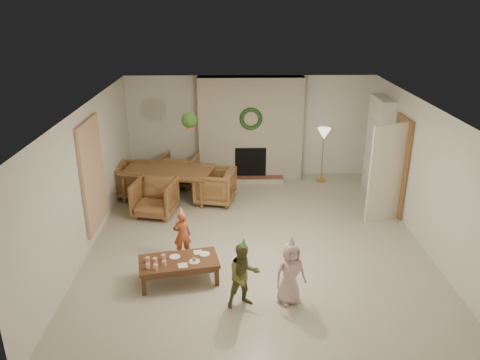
{
  "coord_description": "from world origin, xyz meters",
  "views": [
    {
      "loc": [
        -0.43,
        -7.75,
        4.24
      ],
      "look_at": [
        -0.3,
        0.4,
        1.05
      ],
      "focal_mm": 35.18,
      "sensor_mm": 36.0,
      "label": 1
    }
  ],
  "objects_px": {
    "dining_table": "(168,184)",
    "dining_chair_right": "(215,186)",
    "dining_chair_far": "(180,170)",
    "child_red": "(182,235)",
    "dining_chair_left": "(132,180)",
    "child_pink": "(290,273)",
    "coffee_table_top": "(179,262)",
    "child_plaid": "(244,276)",
    "dining_chair_near": "(155,198)"
  },
  "relations": [
    {
      "from": "dining_chair_far",
      "to": "child_plaid",
      "type": "bearing_deg",
      "value": 117.92
    },
    {
      "from": "dining_table",
      "to": "dining_chair_near",
      "type": "xyz_separation_m",
      "value": [
        -0.17,
        -0.84,
        0.04
      ]
    },
    {
      "from": "dining_chair_near",
      "to": "coffee_table_top",
      "type": "relative_size",
      "value": 0.67
    },
    {
      "from": "dining_chair_near",
      "to": "child_pink",
      "type": "bearing_deg",
      "value": -39.77
    },
    {
      "from": "dining_table",
      "to": "coffee_table_top",
      "type": "distance_m",
      "value": 3.35
    },
    {
      "from": "dining_table",
      "to": "child_red",
      "type": "relative_size",
      "value": 2.31
    },
    {
      "from": "dining_chair_near",
      "to": "dining_table",
      "type": "bearing_deg",
      "value": 90.0
    },
    {
      "from": "dining_chair_right",
      "to": "child_red",
      "type": "height_order",
      "value": "child_red"
    },
    {
      "from": "child_red",
      "to": "dining_chair_left",
      "type": "bearing_deg",
      "value": -76.4
    },
    {
      "from": "dining_chair_near",
      "to": "dining_chair_right",
      "type": "distance_m",
      "value": 1.37
    },
    {
      "from": "dining_chair_far",
      "to": "child_pink",
      "type": "height_order",
      "value": "child_pink"
    },
    {
      "from": "child_plaid",
      "to": "dining_table",
      "type": "bearing_deg",
      "value": 93.89
    },
    {
      "from": "dining_chair_right",
      "to": "coffee_table_top",
      "type": "relative_size",
      "value": 0.67
    },
    {
      "from": "dining_chair_right",
      "to": "child_plaid",
      "type": "relative_size",
      "value": 0.83
    },
    {
      "from": "dining_chair_near",
      "to": "child_plaid",
      "type": "bearing_deg",
      "value": -49.16
    },
    {
      "from": "dining_chair_right",
      "to": "child_plaid",
      "type": "bearing_deg",
      "value": 19.65
    },
    {
      "from": "dining_chair_right",
      "to": "child_pink",
      "type": "height_order",
      "value": "child_pink"
    },
    {
      "from": "dining_chair_far",
      "to": "child_pink",
      "type": "relative_size",
      "value": 0.85
    },
    {
      "from": "coffee_table_top",
      "to": "child_pink",
      "type": "xyz_separation_m",
      "value": [
        1.69,
        -0.56,
        0.14
      ]
    },
    {
      "from": "coffee_table_top",
      "to": "child_red",
      "type": "distance_m",
      "value": 0.77
    },
    {
      "from": "dining_chair_right",
      "to": "child_pink",
      "type": "bearing_deg",
      "value": 29.91
    },
    {
      "from": "child_red",
      "to": "child_pink",
      "type": "xyz_separation_m",
      "value": [
        1.71,
        -1.33,
        0.07
      ]
    },
    {
      "from": "coffee_table_top",
      "to": "dining_chair_right",
      "type": "bearing_deg",
      "value": 69.57
    },
    {
      "from": "dining_chair_left",
      "to": "child_pink",
      "type": "height_order",
      "value": "child_pink"
    },
    {
      "from": "dining_chair_near",
      "to": "child_plaid",
      "type": "distance_m",
      "value": 3.58
    },
    {
      "from": "coffee_table_top",
      "to": "child_pink",
      "type": "relative_size",
      "value": 1.27
    },
    {
      "from": "coffee_table_top",
      "to": "dining_table",
      "type": "bearing_deg",
      "value": 88.1
    },
    {
      "from": "dining_chair_far",
      "to": "dining_chair_left",
      "type": "height_order",
      "value": "same"
    },
    {
      "from": "child_pink",
      "to": "dining_chair_left",
      "type": "bearing_deg",
      "value": 107.11
    },
    {
      "from": "dining_chair_left",
      "to": "dining_chair_near",
      "type": "bearing_deg",
      "value": -135.0
    },
    {
      "from": "dining_chair_left",
      "to": "dining_chair_right",
      "type": "relative_size",
      "value": 1.0
    },
    {
      "from": "dining_chair_far",
      "to": "child_plaid",
      "type": "distance_m",
      "value": 4.99
    },
    {
      "from": "dining_chair_left",
      "to": "child_pink",
      "type": "relative_size",
      "value": 0.85
    },
    {
      "from": "child_pink",
      "to": "coffee_table_top",
      "type": "bearing_deg",
      "value": 141.04
    },
    {
      "from": "dining_chair_far",
      "to": "child_red",
      "type": "height_order",
      "value": "child_red"
    },
    {
      "from": "coffee_table_top",
      "to": "child_plaid",
      "type": "height_order",
      "value": "child_plaid"
    },
    {
      "from": "dining_chair_left",
      "to": "dining_table",
      "type": "bearing_deg",
      "value": -90.0
    },
    {
      "from": "dining_table",
      "to": "dining_chair_far",
      "type": "height_order",
      "value": "dining_chair_far"
    },
    {
      "from": "dining_table",
      "to": "dining_chair_far",
      "type": "distance_m",
      "value": 0.85
    },
    {
      "from": "dining_chair_right",
      "to": "child_plaid",
      "type": "xyz_separation_m",
      "value": [
        0.54,
        -3.74,
        0.12
      ]
    },
    {
      "from": "dining_table",
      "to": "dining_chair_left",
      "type": "relative_size",
      "value": 2.34
    },
    {
      "from": "dining_chair_far",
      "to": "dining_chair_right",
      "type": "height_order",
      "value": "same"
    },
    {
      "from": "coffee_table_top",
      "to": "child_plaid",
      "type": "distance_m",
      "value": 1.21
    },
    {
      "from": "dining_chair_right",
      "to": "child_plaid",
      "type": "height_order",
      "value": "child_plaid"
    },
    {
      "from": "child_pink",
      "to": "dining_chair_near",
      "type": "bearing_deg",
      "value": 108.35
    },
    {
      "from": "dining_chair_far",
      "to": "child_red",
      "type": "xyz_separation_m",
      "value": [
        0.4,
        -3.37,
        0.04
      ]
    },
    {
      "from": "dining_table",
      "to": "dining_chair_right",
      "type": "distance_m",
      "value": 1.07
    },
    {
      "from": "coffee_table_top",
      "to": "child_pink",
      "type": "bearing_deg",
      "value": -30.36
    },
    {
      "from": "child_red",
      "to": "child_plaid",
      "type": "height_order",
      "value": "child_plaid"
    },
    {
      "from": "dining_chair_left",
      "to": "dining_chair_far",
      "type": "bearing_deg",
      "value": -45.0
    }
  ]
}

